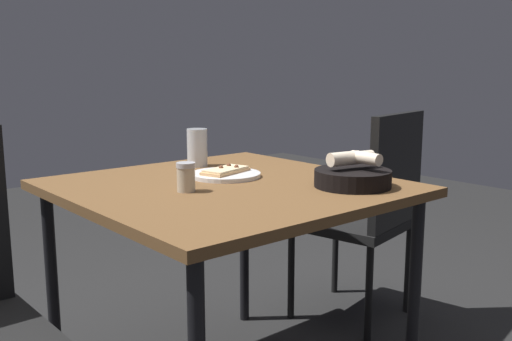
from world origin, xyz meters
The scene contains 6 objects.
dining_table centered at (0.00, 0.00, 0.67)m, with size 0.98×0.97×0.74m.
pizza_plate centered at (0.09, -0.07, 0.75)m, with size 0.24×0.24×0.04m.
bread_basket centered at (-0.29, -0.27, 0.77)m, with size 0.24×0.24×0.11m.
beer_glass centered at (0.33, -0.12, 0.80)m, with size 0.08×0.08×0.14m.
pepper_shaker centered at (-0.02, 0.17, 0.78)m, with size 0.06×0.06×0.09m.
chair_near centered at (0.08, -0.83, 0.52)m, with size 0.52×0.52×0.92m.
Camera 1 is at (-1.43, 1.10, 1.11)m, focal length 40.43 mm.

